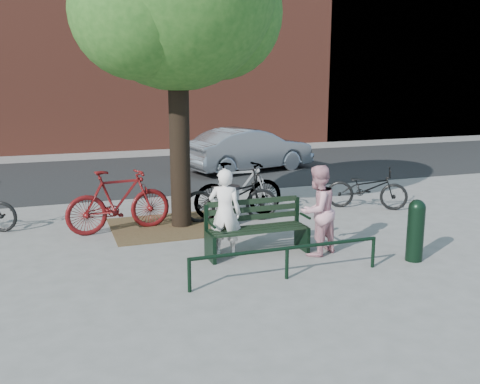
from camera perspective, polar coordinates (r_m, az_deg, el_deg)
name	(u,v)px	position (r m, az deg, el deg)	size (l,w,h in m)	color
ground	(257,254)	(9.21, 1.87, -6.66)	(90.00, 90.00, 0.00)	gray
dirt_pit	(172,226)	(10.94, -7.27, -3.63)	(2.40, 2.00, 0.02)	brown
road	(160,172)	(17.17, -8.56, 2.09)	(40.00, 7.00, 0.01)	black
park_bench	(256,226)	(9.13, 1.71, -3.67)	(1.74, 0.54, 0.97)	black
guard_railing	(287,253)	(8.03, 5.04, -6.52)	(3.06, 0.06, 0.51)	black
person_left	(225,213)	(8.95, -1.62, -2.21)	(0.54, 0.36, 1.49)	white
person_right	(317,210)	(9.09, 8.25, -1.96)	(0.75, 0.58, 1.54)	pink
bollard	(416,228)	(9.21, 18.23, -3.69)	(0.28, 0.28, 1.03)	black
litter_bin	(231,205)	(10.96, -1.01, -1.38)	(0.39, 0.39, 0.80)	gray
bicycle_b	(119,201)	(10.63, -12.81, -0.93)	(0.58, 2.05, 1.23)	#510B0C
bicycle_c	(230,197)	(11.15, -1.02, -0.51)	(0.70, 1.99, 1.05)	black
bicycle_d	(239,189)	(11.46, -0.14, 0.27)	(0.57, 2.02, 1.21)	gray
bicycle_e	(367,188)	(12.57, 13.38, 0.40)	(0.64, 1.82, 0.96)	black
parked_car	(249,150)	(17.13, 0.97, 4.53)	(1.47, 4.23, 1.39)	gray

